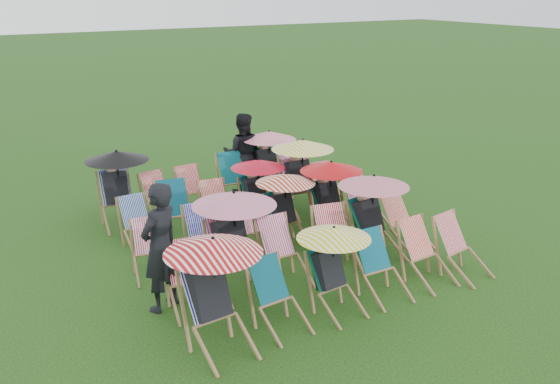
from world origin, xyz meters
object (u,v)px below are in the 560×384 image
deckchair_29 (295,169)px  person_rear (242,153)px  deckchair_0 (216,294)px  person_left (160,247)px  deckchair_5 (463,248)px

deckchair_29 → person_rear: size_ratio=0.56×
deckchair_0 → person_left: 1.30m
person_rear → person_left: bearing=79.9°
deckchair_0 → person_rear: size_ratio=0.83×
deckchair_0 → deckchair_5: 4.02m
deckchair_29 → person_rear: 1.15m
deckchair_0 → person_rear: (3.03, 5.09, 0.11)m
deckchair_0 → deckchair_29: size_ratio=1.47×
deckchair_0 → person_rear: bearing=54.0°
deckchair_0 → person_left: (-0.19, 1.28, 0.16)m
deckchair_29 → person_left: size_ratio=0.53×
deckchair_29 → person_left: bearing=-137.3°
deckchair_0 → person_rear: 5.93m
deckchair_5 → person_left: (-4.20, 1.36, 0.44)m
deckchair_0 → deckchair_29: 6.09m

